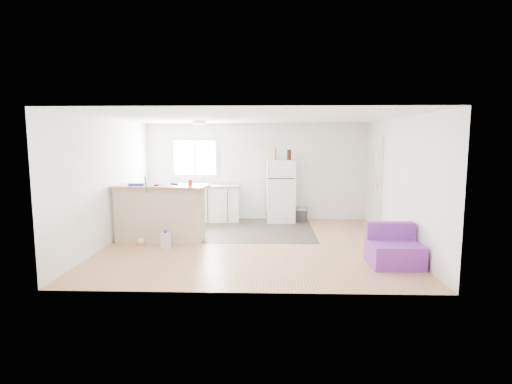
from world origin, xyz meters
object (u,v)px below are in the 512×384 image
blue_tray (137,184)px  bottle_left (288,155)px  cardboard_box (272,154)px  bottle_right (290,155)px  peninsula (161,213)px  refrigerator (280,191)px  kitchen_cabinets (200,203)px  cooler (298,214)px  cleaner_jug (166,240)px  purple_seat (393,250)px  mop (143,233)px  red_cup (190,182)px

blue_tray → bottle_left: bottle_left is taller
cardboard_box → bottle_right: (0.43, 0.00, -0.02)m
peninsula → refrigerator: bearing=44.8°
kitchen_cabinets → bottle_right: size_ratio=8.07×
kitchen_cabinets → refrigerator: bearing=-3.6°
cooler → cleaner_jug: cooler is taller
purple_seat → blue_tray: 4.85m
cooler → cardboard_box: size_ratio=1.70×
cardboard_box → bottle_right: bearing=0.5°
cooler → purple_seat: bearing=-57.5°
refrigerator → cleaner_jug: bearing=-134.8°
refrigerator → cooler: 0.73m
cleaner_jug → bottle_left: size_ratio=1.37×
refrigerator → bottle_right: size_ratio=6.06×
kitchen_cabinets → bottle_left: 2.48m
purple_seat → bottle_right: bottle_right is taller
cooler → cleaner_jug: size_ratio=1.49×
mop → cardboard_box: 3.65m
peninsula → bottle_left: bearing=41.2°
blue_tray → cardboard_box: (2.63, 1.99, 0.53)m
peninsula → bottle_left: size_ratio=7.48×
peninsula → purple_seat: peninsula is taller
peninsula → bottle_right: bearing=42.2°
refrigerator → bottle_right: bearing=-7.0°
bottle_left → bottle_right: 0.10m
red_cup → cardboard_box: 2.60m
mop → blue_tray: mop is taller
cleaner_jug → purple_seat: bearing=2.8°
red_cup → cardboard_box: (1.60, 1.99, 0.49)m
kitchen_cabinets → refrigerator: size_ratio=1.33×
refrigerator → red_cup: bearing=-136.2°
cleaner_jug → kitchen_cabinets: bearing=100.6°
peninsula → refrigerator: 3.14m
cleaner_jug → blue_tray: size_ratio=1.14×
refrigerator → cleaner_jug: size_ratio=4.44×
peninsula → bottle_right: bottle_right is taller
peninsula → refrigerator: refrigerator is taller
kitchen_cabinets → bottle_right: 2.51m
purple_seat → cleaner_jug: (-3.90, 0.84, -0.09)m
cooler → cleaner_jug: 3.67m
purple_seat → kitchen_cabinets: bearing=136.9°
blue_tray → bottle_right: bearing=33.0°
mop → bottle_left: 3.86m
red_cup → blue_tray: size_ratio=0.40×
cleaner_jug → red_cup: (0.37, 0.53, 1.03)m
purple_seat → bottle_left: (-1.53, 3.28, 1.41)m
kitchen_cabinets → cleaner_jug: kitchen_cabinets is taller
purple_seat → mop: (-4.41, 1.11, -0.00)m
cooler → mop: mop is taller
peninsula → purple_seat: 4.37m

